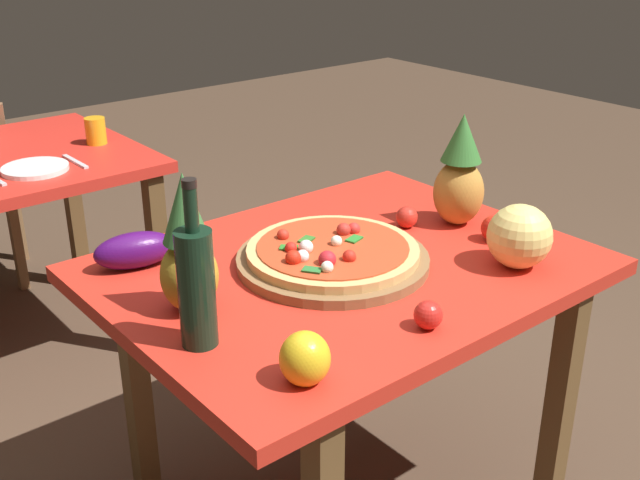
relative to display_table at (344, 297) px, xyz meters
name	(u,v)px	position (x,y,z in m)	size (l,w,h in m)	color
display_table	(344,297)	(0.00, 0.00, 0.00)	(1.18, 0.91, 0.78)	brown
background_table	(5,188)	(-0.37, 1.43, -0.02)	(0.93, 0.87, 0.78)	brown
pizza_board	(333,260)	(-0.03, 0.01, 0.11)	(0.48, 0.48, 0.03)	brown
pizza	(332,251)	(-0.03, 0.01, 0.14)	(0.43, 0.43, 0.06)	tan
wine_bottle	(196,285)	(-0.48, -0.10, 0.23)	(0.08, 0.08, 0.35)	black
pineapple_left	(188,251)	(-0.42, 0.03, 0.24)	(0.13, 0.13, 0.32)	#B18C26
pineapple_right	(460,176)	(0.42, 0.00, 0.24)	(0.14, 0.14, 0.31)	#B78134
melon	(520,236)	(0.32, -0.28, 0.18)	(0.16, 0.16, 0.16)	#EED675
bell_pepper	(305,359)	(-0.40, -0.35, 0.15)	(0.10, 0.10, 0.11)	yellow
eggplant	(135,250)	(-0.41, 0.31, 0.14)	(0.20, 0.09, 0.09)	#410D58
tomato_at_corner	(428,315)	(-0.08, -0.35, 0.13)	(0.06, 0.06, 0.06)	red
tomato_near_board	(494,228)	(0.40, -0.15, 0.13)	(0.07, 0.07, 0.07)	red
tomato_by_bottle	(407,217)	(0.29, 0.07, 0.13)	(0.06, 0.06, 0.06)	red
drinking_glass_juice	(96,131)	(-0.03, 1.37, 0.15)	(0.08, 0.08, 0.10)	#F2A219
dinner_plate	(35,168)	(-0.33, 1.21, 0.11)	(0.22, 0.22, 0.02)	white
knife_utensil	(75,161)	(-0.19, 1.21, 0.10)	(0.02, 0.18, 0.01)	silver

